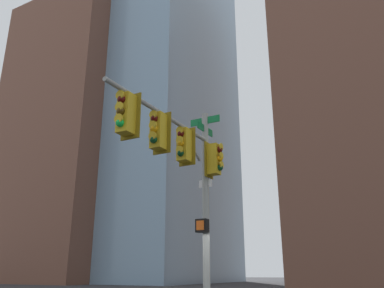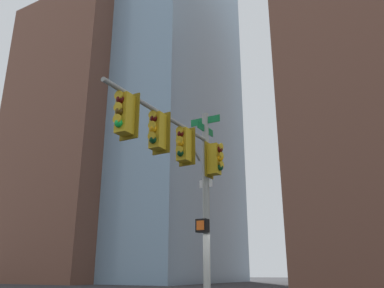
% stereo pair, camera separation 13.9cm
% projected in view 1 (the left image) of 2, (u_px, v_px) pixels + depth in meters
% --- Properties ---
extents(signal_pole_assembly, '(1.16, 5.52, 6.50)m').
position_uv_depth(signal_pole_assembly, '(185.00, 161.00, 11.41)').
color(signal_pole_assembly, gray).
rests_on(signal_pole_assembly, ground_plane).
extents(building_brick_midblock, '(18.01, 16.54, 42.61)m').
position_uv_depth(building_brick_midblock, '(77.00, 137.00, 60.71)').
color(building_brick_midblock, brown).
rests_on(building_brick_midblock, ground_plane).
extents(building_glass_tower, '(27.68, 23.60, 76.08)m').
position_uv_depth(building_glass_tower, '(139.00, 55.00, 69.40)').
color(building_glass_tower, '#7A99B2').
rests_on(building_glass_tower, ground_plane).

